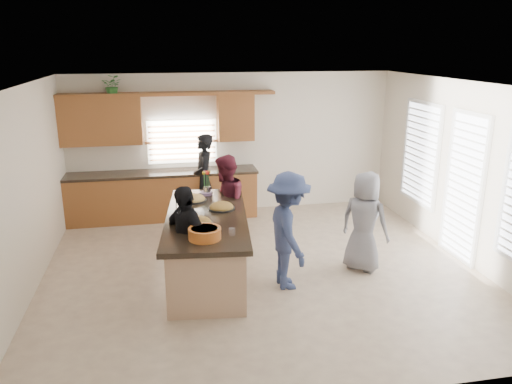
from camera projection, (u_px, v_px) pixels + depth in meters
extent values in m
plane|color=beige|center=(261.00, 270.00, 7.67)|extent=(6.50, 6.50, 0.00)
cube|color=silver|center=(232.00, 143.00, 10.09)|extent=(6.50, 0.02, 2.80)
cube|color=silver|center=(328.00, 270.00, 4.44)|extent=(6.50, 0.02, 2.80)
cube|color=silver|center=(24.00, 194.00, 6.68)|extent=(0.02, 6.00, 2.80)
cube|color=silver|center=(463.00, 172.00, 7.85)|extent=(0.02, 6.00, 2.80)
cube|color=white|center=(262.00, 84.00, 6.86)|extent=(6.50, 6.00, 0.02)
cube|color=brown|center=(163.00, 196.00, 9.81)|extent=(3.65, 0.62, 0.90)
cube|color=black|center=(162.00, 173.00, 9.68)|extent=(3.70, 0.65, 0.05)
cube|color=brown|center=(101.00, 121.00, 9.31)|extent=(1.50, 0.36, 0.90)
cube|color=brown|center=(236.00, 117.00, 9.77)|extent=(0.70, 0.36, 0.90)
cube|color=brown|center=(168.00, 94.00, 9.40)|extent=(4.05, 0.40, 0.06)
cube|color=brown|center=(182.00, 142.00, 9.85)|extent=(1.35, 0.08, 0.85)
cube|color=white|center=(421.00, 153.00, 9.06)|extent=(0.06, 1.10, 1.75)
cube|color=white|center=(464.00, 187.00, 7.81)|extent=(0.06, 0.85, 2.25)
cube|color=tan|center=(207.00, 248.00, 7.36)|extent=(1.26, 2.59, 0.88)
cube|color=black|center=(207.00, 218.00, 7.23)|extent=(1.43, 2.81, 0.07)
cube|color=black|center=(208.00, 273.00, 7.48)|extent=(1.17, 2.50, 0.08)
cylinder|color=black|center=(198.00, 224.00, 6.84)|extent=(0.43, 0.43, 0.02)
ellipsoid|color=#B88D39|center=(198.00, 223.00, 6.84)|extent=(0.38, 0.38, 0.17)
cylinder|color=black|center=(222.00, 208.00, 7.49)|extent=(0.40, 0.40, 0.02)
ellipsoid|color=#B88D39|center=(222.00, 207.00, 7.49)|extent=(0.36, 0.36, 0.16)
cylinder|color=black|center=(194.00, 200.00, 7.88)|extent=(0.39, 0.39, 0.02)
ellipsoid|color=tan|center=(194.00, 199.00, 7.88)|extent=(0.36, 0.36, 0.16)
cylinder|color=orange|center=(205.00, 233.00, 6.33)|extent=(0.42, 0.42, 0.15)
cylinder|color=#F1E7C0|center=(205.00, 230.00, 6.32)|extent=(0.34, 0.34, 0.04)
cylinder|color=white|center=(232.00, 232.00, 6.46)|extent=(0.09, 0.09, 0.09)
cylinder|color=#A27CB5|center=(206.00, 193.00, 8.21)|extent=(0.22, 0.22, 0.04)
cylinder|color=silver|center=(207.00, 191.00, 8.19)|extent=(0.12, 0.12, 0.14)
imported|color=#337D32|center=(113.00, 86.00, 9.18)|extent=(0.41, 0.37, 0.39)
imported|color=black|center=(204.00, 178.00, 9.63)|extent=(0.44, 0.64, 1.70)
imported|color=maroon|center=(226.00, 204.00, 8.20)|extent=(0.75, 0.89, 1.62)
imported|color=black|center=(186.00, 242.00, 6.70)|extent=(0.82, 0.98, 1.57)
imported|color=navy|center=(288.00, 231.00, 6.94)|extent=(0.65, 1.10, 1.67)
imported|color=gray|center=(365.00, 222.00, 7.49)|extent=(0.88, 0.88, 1.54)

